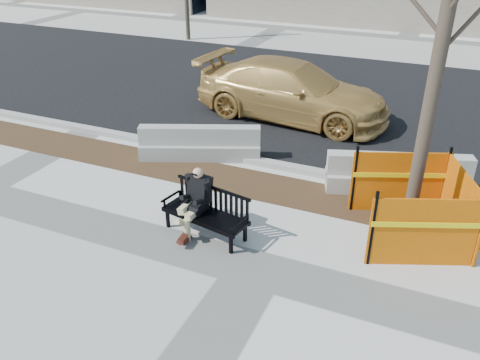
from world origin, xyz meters
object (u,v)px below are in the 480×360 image
object	(u,v)px
bench	(206,234)
jersey_barrier_left	(200,158)
jersey_barrier_right	(395,191)
seated_man	(197,229)
tree_fence	(405,235)
sedan	(291,117)

from	to	relation	value
bench	jersey_barrier_left	distance (m)	3.14
jersey_barrier_right	seated_man	bearing A→B (deg)	-155.57
tree_fence	jersey_barrier_right	bearing A→B (deg)	104.55
bench	seated_man	size ratio (longest dim) A/B	1.37
jersey_barrier_left	bench	bearing A→B (deg)	-83.15
sedan	tree_fence	bearing A→B (deg)	-136.80
seated_man	tree_fence	bearing A→B (deg)	31.29
tree_fence	jersey_barrier_right	xyz separation A→B (m)	(-0.41, 1.58, 0.00)
bench	sedan	distance (m)	6.12
tree_fence	seated_man	bearing A→B (deg)	-159.62
bench	tree_fence	bearing A→B (deg)	33.79
seated_man	jersey_barrier_right	world-z (taller)	seated_man
bench	seated_man	bearing A→B (deg)	169.29
sedan	jersey_barrier_right	distance (m)	4.56
tree_fence	jersey_barrier_left	world-z (taller)	tree_fence
bench	jersey_barrier_right	distance (m)	4.10
tree_fence	bench	bearing A→B (deg)	-157.12
bench	tree_fence	world-z (taller)	tree_fence
sedan	jersey_barrier_right	world-z (taller)	sedan
bench	sedan	xyz separation A→B (m)	(-0.45, 6.10, 0.00)
seated_man	sedan	size ratio (longest dim) A/B	0.22
bench	seated_man	distance (m)	0.23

